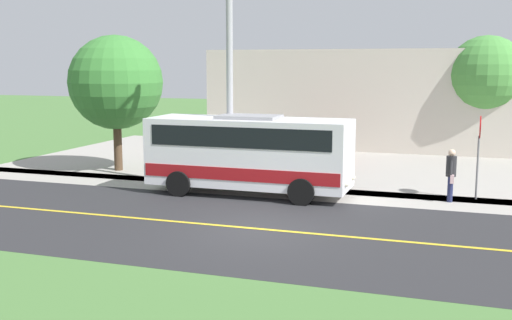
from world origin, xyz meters
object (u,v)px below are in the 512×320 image
stop_sign (479,143)px  tree_curbside (116,83)px  shuttle_bus_front (249,151)px  parked_car_near (311,149)px  street_light_pole (228,63)px  tree_lot_edge (486,75)px  commercial_building (381,96)px  pedestrian_with_bags (451,173)px

stop_sign → tree_curbside: 14.97m
shuttle_bus_front → parked_car_near: size_ratio=1.61×
stop_sign → street_light_pole: 9.12m
tree_curbside → tree_lot_edge: bearing=123.3°
shuttle_bus_front → commercial_building: bearing=171.8°
shuttle_bus_front → pedestrian_with_bags: size_ratio=4.08×
pedestrian_with_bags → tree_lot_edge: size_ratio=0.30×
stop_sign → tree_lot_edge: 11.50m
stop_sign → parked_car_near: bearing=-129.0°
street_light_pole → parked_car_near: (-7.06, 1.41, -3.94)m
pedestrian_with_bags → shuttle_bus_front: bearing=-81.7°
tree_lot_edge → stop_sign: bearing=-2.1°
tree_curbside → commercial_building: (-14.00, 9.52, -1.12)m
stop_sign → commercial_building: size_ratio=0.16×
tree_curbside → tree_lot_edge: 18.21m
street_light_pole → parked_car_near: street_light_pole is taller
commercial_building → stop_sign: bearing=19.0°
pedestrian_with_bags → stop_sign: 1.46m
pedestrian_with_bags → street_light_pole: street_light_pole is taller
pedestrian_with_bags → tree_curbside: bearing=-97.9°
tree_curbside → commercial_building: 16.97m
stop_sign → tree_curbside: bearing=-95.0°
shuttle_bus_front → commercial_building: size_ratio=0.40×
pedestrian_with_bags → parked_car_near: bearing=-135.5°
tree_curbside → tree_lot_edge: (-10.00, 15.22, 0.25)m
stop_sign → commercial_building: commercial_building is taller
pedestrian_with_bags → tree_lot_edge: tree_lot_edge is taller
street_light_pole → stop_sign: bearing=98.0°
parked_car_near → tree_curbside: tree_curbside is taller
stop_sign → tree_lot_edge: tree_lot_edge is taller
parked_car_near → tree_lot_edge: size_ratio=0.75×
stop_sign → shuttle_bus_front: bearing=-78.0°
stop_sign → tree_curbside: (-1.30, -14.80, 1.85)m
street_light_pole → tree_curbside: size_ratio=1.44×
tree_curbside → parked_car_near: bearing=121.0°
shuttle_bus_front → commercial_building: (-16.94, 2.43, 1.13)m
street_light_pole → tree_lot_edge: bearing=144.1°
parked_car_near → commercial_building: (-9.46, 1.95, 2.00)m
pedestrian_with_bags → commercial_building: (-15.94, -4.42, 1.72)m
shuttle_bus_front → tree_lot_edge: 15.49m
pedestrian_with_bags → commercial_building: size_ratio=0.10×
pedestrian_with_bags → stop_sign: (-0.64, 0.85, 1.00)m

